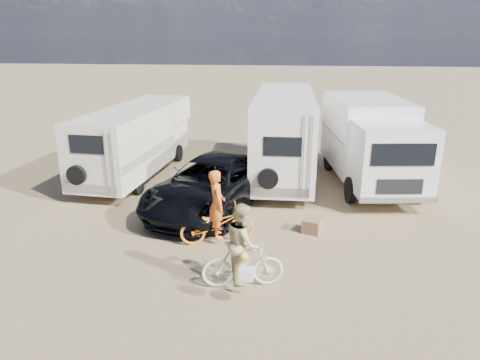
# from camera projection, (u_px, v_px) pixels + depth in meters

# --- Properties ---
(ground) EXTENTS (140.00, 140.00, 0.00)m
(ground) POSITION_uv_depth(u_px,v_px,m) (261.00, 266.00, 10.70)
(ground) COLOR #987F5B
(ground) RESTS_ON ground
(rv_main) EXTENTS (2.12, 7.11, 3.23)m
(rv_main) POSITION_uv_depth(u_px,v_px,m) (284.00, 136.00, 16.84)
(rv_main) COLOR white
(rv_main) RESTS_ON ground
(rv_left) EXTENTS (2.72, 7.30, 2.65)m
(rv_left) POSITION_uv_depth(u_px,v_px,m) (136.00, 142.00, 17.25)
(rv_left) COLOR beige
(rv_left) RESTS_ON ground
(box_truck) EXTENTS (3.21, 6.44, 3.06)m
(box_truck) POSITION_uv_depth(u_px,v_px,m) (372.00, 144.00, 16.00)
(box_truck) COLOR white
(box_truck) RESTS_ON ground
(dark_suv) EXTENTS (4.15, 6.25, 1.59)m
(dark_suv) POSITION_uv_depth(u_px,v_px,m) (211.00, 184.00, 14.06)
(dark_suv) COLOR black
(dark_suv) RESTS_ON ground
(bike_man) EXTENTS (2.11, 1.32, 1.05)m
(bike_man) POSITION_uv_depth(u_px,v_px,m) (217.00, 224.00, 11.76)
(bike_man) COLOR orange
(bike_man) RESTS_ON ground
(bike_woman) EXTENTS (1.88, 0.85, 1.09)m
(bike_woman) POSITION_uv_depth(u_px,v_px,m) (243.00, 264.00, 9.68)
(bike_woman) COLOR beige
(bike_woman) RESTS_ON ground
(rider_man) EXTENTS (0.64, 0.78, 1.84)m
(rider_man) POSITION_uv_depth(u_px,v_px,m) (217.00, 210.00, 11.64)
(rider_man) COLOR orange
(rider_man) RESTS_ON ground
(rider_woman) EXTENTS (0.83, 0.98, 1.78)m
(rider_woman) POSITION_uv_depth(u_px,v_px,m) (243.00, 250.00, 9.57)
(rider_woman) COLOR tan
(rider_woman) RESTS_ON ground
(bike_parked) EXTENTS (1.60, 0.71, 0.82)m
(bike_parked) POSITION_uv_depth(u_px,v_px,m) (388.00, 185.00, 15.20)
(bike_parked) COLOR black
(bike_parked) RESTS_ON ground
(cooler) EXTENTS (0.64, 0.55, 0.43)m
(cooler) POSITION_uv_depth(u_px,v_px,m) (187.00, 223.00, 12.57)
(cooler) COLOR #1D4D88
(cooler) RESTS_ON ground
(crate) EXTENTS (0.63, 0.63, 0.39)m
(crate) POSITION_uv_depth(u_px,v_px,m) (312.00, 226.00, 12.46)
(crate) COLOR brown
(crate) RESTS_ON ground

